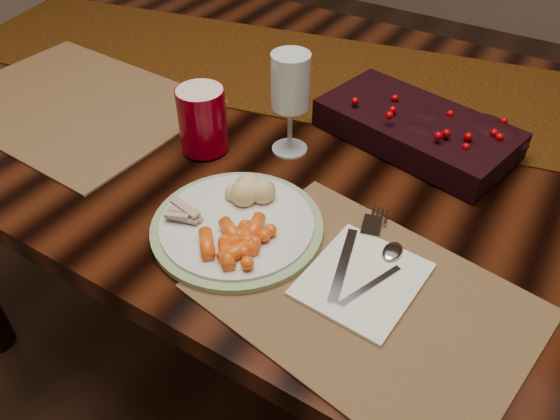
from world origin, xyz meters
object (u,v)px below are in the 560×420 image
Objects in this scene: mashed_potatoes at (248,187)px; turkey_shreds at (175,214)px; napkin at (362,279)px; wine_glass at (290,105)px; dining_table at (335,273)px; baby_carrots at (236,237)px; centerpiece at (417,124)px; placemat_main at (366,299)px; red_cup at (202,120)px; dinner_plate at (237,225)px.

turkey_shreds is (-0.06, -0.09, -0.01)m from mashed_potatoes.
napkin is 0.33m from wine_glass.
dining_table is 0.54m from baby_carrots.
baby_carrots reaches higher than turkey_shreds.
wine_glass is at bearing 142.26° from napkin.
napkin reaches higher than dining_table.
napkin is at bearing -12.38° from mashed_potatoes.
mashed_potatoes is (-0.15, -0.30, 0.00)m from centerpiece.
placemat_main is at bearing -59.89° from dining_table.
red_cup reaches higher than dining_table.
turkey_shreds is (-0.21, -0.40, -0.01)m from centerpiece.
wine_glass is at bearing 146.72° from placemat_main.
baby_carrots is 0.55× the size of wine_glass.
wine_glass is (0.04, 0.26, 0.06)m from turkey_shreds.
red_cup reaches higher than dinner_plate.
dining_table is at bearing 58.02° from wine_glass.
dinner_plate is 1.41× the size of wine_glass.
wine_glass is (-0.03, 0.16, 0.05)m from mashed_potatoes.
turkey_shreds is 0.66× the size of red_cup.
mashed_potatoes is 0.11m from turkey_shreds.
red_cup reaches higher than placemat_main.
dinner_plate is 1.57× the size of napkin.
napkin is 0.39m from red_cup.
centerpiece is 4.51× the size of turkey_shreds.
mashed_potatoes is at bearing 171.11° from napkin.
napkin is at bearing -41.23° from wine_glass.
wine_glass reaches higher than red_cup.
dining_table is 0.54m from placemat_main.
baby_carrots is 0.18m from napkin.
mashed_potatoes is at bearing 107.94° from dinner_plate.
placemat_main is 0.21m from dinner_plate.
red_cup reaches higher than baby_carrots.
placemat_main is 0.36m from wine_glass.
napkin reaches higher than placemat_main.
napkin is at bearing 13.41° from baby_carrots.
dining_table is 5.43× the size of centerpiece.
dinner_plate reaches higher than napkin.
red_cup is at bearing 137.77° from baby_carrots.
mashed_potatoes is (-0.23, 0.07, 0.04)m from placemat_main.
baby_carrots is 1.39× the size of mashed_potatoes.
wine_glass is at bearing 105.12° from baby_carrots.
mashed_potatoes is at bearing 56.95° from turkey_shreds.
turkey_shreds is at bearing -105.33° from dining_table.
baby_carrots is at bearing -74.88° from wine_glass.
placemat_main is at bearing 4.74° from turkey_shreds.
turkey_shreds is at bearing -63.83° from red_cup.
centerpiece is 0.38m from dinner_plate.
baby_carrots is at bearing -54.83° from dinner_plate.
wine_glass is (-0.07, 0.25, 0.06)m from baby_carrots.
turkey_shreds is 0.21m from red_cup.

